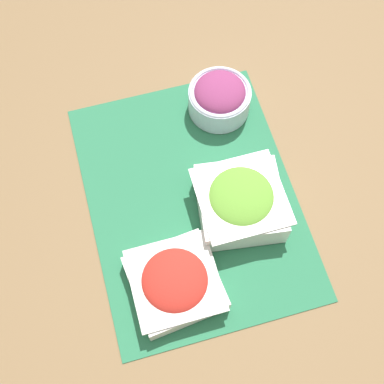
# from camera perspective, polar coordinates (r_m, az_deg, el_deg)

# --- Properties ---
(ground_plane) EXTENTS (3.00, 3.00, 0.00)m
(ground_plane) POSITION_cam_1_polar(r_m,az_deg,el_deg) (1.02, 0.00, -0.79)
(ground_plane) COLOR olive
(placemat) EXTENTS (0.52, 0.39, 0.00)m
(placemat) POSITION_cam_1_polar(r_m,az_deg,el_deg) (1.02, 0.00, -0.75)
(placemat) COLOR #2D7A51
(placemat) RESTS_ON ground_plane
(tomato_bowl) EXTENTS (0.16, 0.16, 0.06)m
(tomato_bowl) POSITION_cam_1_polar(r_m,az_deg,el_deg) (0.94, -1.83, -9.59)
(tomato_bowl) COLOR white
(tomato_bowl) RESTS_ON placemat
(lettuce_bowl) EXTENTS (0.17, 0.17, 0.08)m
(lettuce_bowl) POSITION_cam_1_polar(r_m,az_deg,el_deg) (0.98, 5.17, -1.02)
(lettuce_bowl) COLOR white
(lettuce_bowl) RESTS_ON placemat
(onion_bowl) EXTENTS (0.13, 0.13, 0.08)m
(onion_bowl) POSITION_cam_1_polar(r_m,az_deg,el_deg) (1.09, 2.95, 10.07)
(onion_bowl) COLOR silver
(onion_bowl) RESTS_ON placemat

